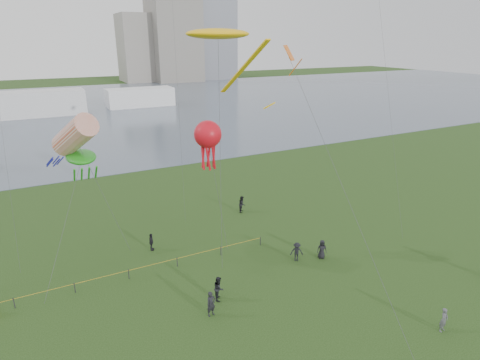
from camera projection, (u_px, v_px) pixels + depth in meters
name	position (u px, v px, depth m)	size (l,w,h in m)	color
ground_plane	(316.00, 354.00, 24.23)	(400.00, 400.00, 0.00)	#1A3410
lake	(87.00, 109.00, 108.03)	(400.00, 120.00, 0.08)	#4F5C6D
building_mid	(174.00, 36.00, 173.50)	(20.00, 20.00, 38.00)	slate
building_low	(139.00, 48.00, 174.16)	(16.00, 18.00, 28.00)	gray
pavilion_left	(37.00, 103.00, 97.67)	(22.00, 8.00, 6.00)	silver
pavilion_right	(140.00, 97.00, 111.56)	(18.00, 7.00, 5.00)	white
fence	(43.00, 294.00, 28.94)	(24.07, 0.07, 1.05)	black
kite_flyer	(444.00, 320.00, 25.85)	(0.62, 0.40, 1.69)	#4F5056
spectator_a	(219.00, 288.00, 29.02)	(0.89, 0.69, 1.83)	black
spectator_b	(297.00, 252.00, 34.08)	(1.10, 0.63, 1.71)	black
spectator_c	(151.00, 242.00, 35.81)	(0.95, 0.39, 1.62)	black
spectator_d	(322.00, 249.00, 34.51)	(0.83, 0.54, 1.69)	black
spectator_f	(211.00, 304.00, 27.28)	(0.67, 0.44, 1.84)	black
spectator_g	(242.00, 204.00, 43.79)	(0.88, 0.69, 1.81)	black
kite_stingray	(219.00, 35.00, 31.41)	(5.32, 10.14, 18.75)	#3F3F42
kite_windsock	(75.00, 135.00, 31.70)	(5.65, 5.26, 12.74)	#3F3F42
kite_creature	(81.00, 157.00, 33.07)	(5.54, 8.56, 9.19)	#3F3F42
kite_octopus	(208.00, 135.00, 32.36)	(2.55, 2.25, 11.81)	#3F3F42
kite_delta	(296.00, 70.00, 29.47)	(1.38, 15.49, 17.54)	#3F3F42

